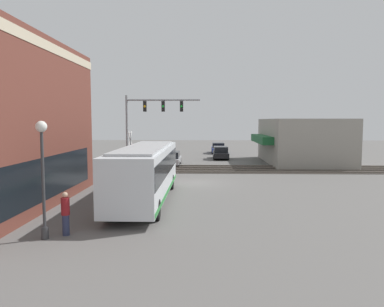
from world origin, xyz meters
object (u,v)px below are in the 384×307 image
Objects in this scene: streetlamp at (43,169)px; pedestrian_at_crossing at (143,165)px; pedestrian_by_lamp at (66,213)px; crossing_signal at (130,149)px; parked_car_silver at (171,159)px; parked_car_black at (221,153)px; city_bus at (146,171)px; parked_car_blue at (218,148)px.

streetlamp is 17.48m from pedestrian_at_crossing.
pedestrian_at_crossing is at bearing -3.48° from streetlamp.
pedestrian_at_crossing is at bearing -1.34° from pedestrian_by_lamp.
crossing_signal is 16.30m from pedestrian_by_lamp.
pedestrian_at_crossing is at bearing 165.05° from parked_car_silver.
pedestrian_by_lamp is (-16.24, -0.53, -1.38)m from crossing_signal.
crossing_signal is 0.84× the size of parked_car_black.
city_bus is at bearing -19.03° from pedestrian_by_lamp.
pedestrian_at_crossing reaches higher than parked_car_blue.
parked_car_black is at bearing 180.00° from parked_car_blue.
crossing_signal is at bearing 123.61° from pedestrian_at_crossing.
city_bus reaches higher than parked_car_black.
parked_car_silver is 2.58× the size of pedestrian_by_lamp.
parked_car_silver is at bearing -5.41° from pedestrian_by_lamp.
pedestrian_by_lamp is at bearing 174.59° from parked_car_silver.
streetlamp is 2.04m from pedestrian_by_lamp.
pedestrian_by_lamp reaches higher than parked_car_black.
parked_car_blue is (8.08, -0.00, -0.01)m from parked_car_black.
parked_car_blue is at bearing -0.00° from parked_car_black.
streetlamp reaches higher than city_bus.
pedestrian_at_crossing is (-13.52, 7.26, 0.15)m from parked_car_black.
streetlamp reaches higher than crossing_signal.
parked_car_silver is 2.76× the size of pedestrian_at_crossing.
city_bus reaches higher than parked_car_blue.
parked_car_blue is at bearing -11.26° from pedestrian_by_lamp.
parked_car_black is at bearing -28.24° from pedestrian_at_crossing.
parked_car_black reaches higher than parked_car_blue.
parked_car_blue is at bearing -9.61° from city_bus.
pedestrian_at_crossing is at bearing 161.42° from parked_car_blue.
parked_car_blue is (31.91, -5.40, -1.07)m from city_bus.
parked_car_black is at bearing -12.77° from city_bus.
pedestrian_at_crossing is (17.34, -1.05, -1.93)m from streetlamp.
city_bus is at bearing -163.94° from crossing_signal.
pedestrian_by_lamp is at bearing -178.12° from crossing_signal.
pedestrian_at_crossing reaches higher than parked_car_silver.
city_bus is 10.52m from pedestrian_at_crossing.
streetlamp is 32.03m from parked_car_black.
streetlamp is 39.87m from parked_car_blue.
city_bus is 7.68m from streetlamp.
crossing_signal is at bearing -0.43° from streetlamp.
parked_car_silver is at bearing -0.00° from city_bus.
streetlamp is (-7.03, 2.92, 1.01)m from city_bus.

